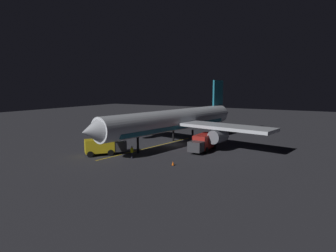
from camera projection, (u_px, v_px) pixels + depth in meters
The scene contains 8 objects.
ground_plane at pixel (174, 145), 50.40m from camera, with size 180.00×180.00×0.20m, color #2F2F36.
apron_guide_stripe at pixel (151, 147), 48.03m from camera, with size 0.24×22.48×0.01m, color gold.
airliner at pixel (176, 121), 50.30m from camera, with size 33.97×37.94×11.36m.
baggage_truck at pixel (104, 147), 42.60m from camera, with size 5.36×5.87×2.37m.
catering_truck at pixel (203, 143), 45.07m from camera, with size 2.34×6.57×2.59m.
ground_crew_worker at pixel (132, 152), 40.52m from camera, with size 0.40×0.40×1.74m.
traffic_cone_near_left at pixel (173, 163), 36.95m from camera, with size 0.50×0.50×0.55m.
traffic_cone_near_right at pixel (104, 148), 46.45m from camera, with size 0.50×0.50×0.55m.
Camera 1 is at (-23.93, 43.34, 10.00)m, focal length 30.83 mm.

